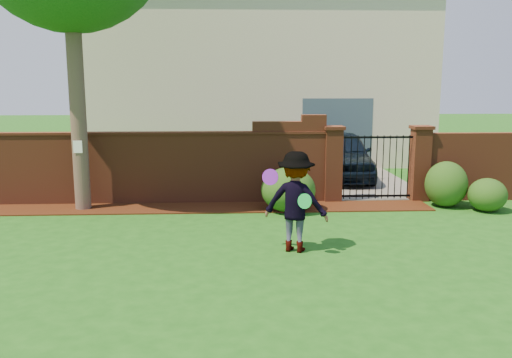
{
  "coord_description": "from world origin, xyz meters",
  "views": [
    {
      "loc": [
        -0.17,
        -9.14,
        2.96
      ],
      "look_at": [
        0.36,
        1.4,
        1.05
      ],
      "focal_mm": 37.9,
      "sensor_mm": 36.0,
      "label": 1
    }
  ],
  "objects_px": {
    "man": "(295,202)",
    "frisbee_purple": "(270,177)",
    "car": "(342,156)",
    "frisbee_green": "(305,201)"
  },
  "relations": [
    {
      "from": "car",
      "to": "frisbee_green",
      "type": "height_order",
      "value": "car"
    },
    {
      "from": "car",
      "to": "man",
      "type": "height_order",
      "value": "man"
    },
    {
      "from": "frisbee_purple",
      "to": "frisbee_green",
      "type": "xyz_separation_m",
      "value": [
        0.55,
        -0.43,
        -0.34
      ]
    },
    {
      "from": "car",
      "to": "frisbee_green",
      "type": "relative_size",
      "value": 16.51
    },
    {
      "from": "man",
      "to": "frisbee_purple",
      "type": "bearing_deg",
      "value": 9.56
    },
    {
      "from": "man",
      "to": "frisbee_purple",
      "type": "distance_m",
      "value": 0.62
    },
    {
      "from": "man",
      "to": "frisbee_green",
      "type": "height_order",
      "value": "man"
    },
    {
      "from": "frisbee_purple",
      "to": "frisbee_green",
      "type": "bearing_deg",
      "value": -38.34
    },
    {
      "from": "man",
      "to": "frisbee_purple",
      "type": "height_order",
      "value": "man"
    },
    {
      "from": "car",
      "to": "frisbee_purple",
      "type": "distance_m",
      "value": 7.48
    }
  ]
}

